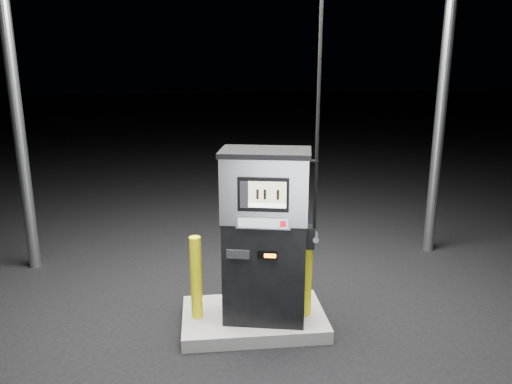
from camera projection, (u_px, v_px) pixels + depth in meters
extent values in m
plane|color=black|center=(254.00, 325.00, 5.69)|extent=(80.00, 80.00, 0.00)
cube|color=slate|center=(254.00, 319.00, 5.67)|extent=(1.60, 1.00, 0.15)
cylinder|color=gray|center=(17.00, 112.00, 6.71)|extent=(0.16, 0.16, 4.50)
cylinder|color=gray|center=(441.00, 107.00, 7.35)|extent=(0.16, 0.16, 4.50)
cube|color=black|center=(265.00, 269.00, 5.42)|extent=(0.96, 0.68, 1.15)
cube|color=silver|center=(265.00, 188.00, 5.19)|extent=(0.98, 0.70, 0.69)
cube|color=black|center=(266.00, 152.00, 5.09)|extent=(1.02, 0.74, 0.06)
cube|color=black|center=(263.00, 195.00, 4.93)|extent=(0.51, 0.13, 0.35)
cube|color=tan|center=(267.00, 193.00, 4.91)|extent=(0.37, 0.08, 0.22)
cube|color=white|center=(267.00, 205.00, 4.94)|extent=(0.37, 0.08, 0.05)
cube|color=silver|center=(263.00, 223.00, 5.01)|extent=(0.54, 0.14, 0.13)
cube|color=#A8AAB0|center=(263.00, 223.00, 4.99)|extent=(0.49, 0.11, 0.10)
cube|color=red|center=(283.00, 224.00, 4.97)|extent=(0.06, 0.02, 0.06)
cube|color=black|center=(267.00, 255.00, 5.10)|extent=(0.20, 0.06, 0.08)
cube|color=orange|center=(270.00, 256.00, 5.08)|extent=(0.12, 0.03, 0.04)
cube|color=black|center=(238.00, 254.00, 5.12)|extent=(0.24, 0.07, 0.09)
cube|color=black|center=(310.00, 237.00, 5.28)|extent=(0.12, 0.18, 0.23)
cylinder|color=gray|center=(316.00, 237.00, 5.27)|extent=(0.10, 0.21, 0.06)
cylinder|color=black|center=(319.00, 90.00, 4.83)|extent=(0.04, 0.04, 2.85)
cylinder|color=yellow|center=(196.00, 278.00, 5.46)|extent=(0.17, 0.17, 0.94)
cylinder|color=yellow|center=(306.00, 273.00, 5.50)|extent=(0.18, 0.18, 1.01)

